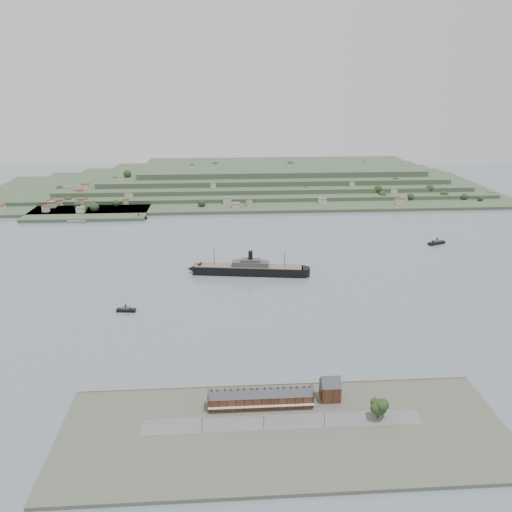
{
  "coord_description": "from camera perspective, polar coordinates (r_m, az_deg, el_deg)",
  "views": [
    {
      "loc": [
        -26.92,
        -387.71,
        164.91
      ],
      "look_at": [
        0.42,
        30.0,
        14.65
      ],
      "focal_mm": 35.0,
      "sensor_mm": 36.0,
      "label": 1
    }
  ],
  "objects": [
    {
      "name": "fig_tree",
      "position": [
        268.97,
        13.93,
        -16.39
      ],
      "size": [
        10.06,
        8.71,
        11.23
      ],
      "color": "#402A1D",
      "rests_on": "ground"
    },
    {
      "name": "tugboat",
      "position": [
        386.23,
        -14.62,
        -5.96
      ],
      "size": [
        14.5,
        5.3,
        6.38
      ],
      "color": "black",
      "rests_on": "ground"
    },
    {
      "name": "gabled_building",
      "position": [
        278.51,
        8.48,
        -14.75
      ],
      "size": [
        10.4,
        10.18,
        14.09
      ],
      "color": "#452318",
      "rests_on": "ground"
    },
    {
      "name": "steamship",
      "position": [
        441.68,
        -1.24,
        -1.51
      ],
      "size": [
        109.25,
        26.96,
        26.26
      ],
      "color": "black",
      "rests_on": "ground"
    },
    {
      "name": "ferry_east",
      "position": [
        555.77,
        19.94,
        1.46
      ],
      "size": [
        20.48,
        12.62,
        7.45
      ],
      "color": "black",
      "rests_on": "ground"
    },
    {
      "name": "terrace_row",
      "position": [
        271.17,
        0.56,
        -15.91
      ],
      "size": [
        55.6,
        9.8,
        11.07
      ],
      "color": "#452318",
      "rests_on": "ground"
    },
    {
      "name": "far_peninsula",
      "position": [
        797.55,
        0.27,
        8.68
      ],
      "size": [
        760.0,
        309.0,
        30.0
      ],
      "color": "#364C33",
      "rests_on": "ground"
    },
    {
      "name": "near_shore",
      "position": [
        260.71,
        3.2,
        -19.24
      ],
      "size": [
        220.0,
        80.0,
        2.6
      ],
      "color": "#4C5142",
      "rests_on": "ground"
    },
    {
      "name": "ferry_west",
      "position": [
        632.9,
        -13.24,
        4.28
      ],
      "size": [
        20.16,
        5.93,
        7.52
      ],
      "color": "black",
      "rests_on": "ground"
    },
    {
      "name": "ground",
      "position": [
        422.18,
        0.21,
        -3.25
      ],
      "size": [
        1400.0,
        1400.0,
        0.0
      ],
      "primitive_type": "plane",
      "color": "slate",
      "rests_on": "ground"
    }
  ]
}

